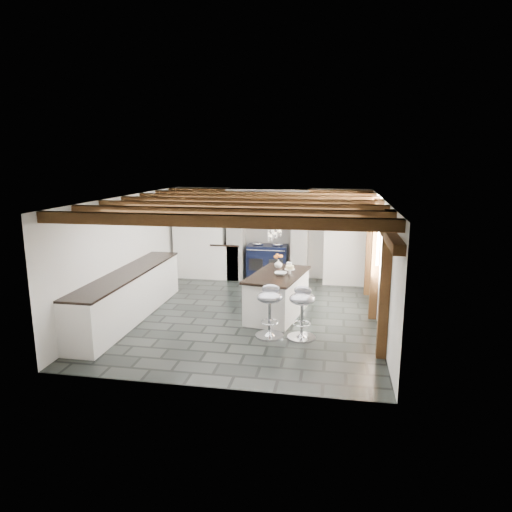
% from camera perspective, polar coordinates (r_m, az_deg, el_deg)
% --- Properties ---
extents(ground, '(6.00, 6.00, 0.00)m').
position_cam_1_polar(ground, '(9.12, -1.06, -7.27)').
color(ground, black).
rests_on(ground, ground).
extents(room_shell, '(6.00, 6.03, 6.00)m').
position_cam_1_polar(room_shell, '(10.30, -2.91, 1.13)').
color(room_shell, white).
rests_on(room_shell, ground).
extents(range_cooker, '(1.00, 0.63, 0.99)m').
position_cam_1_polar(range_cooker, '(11.53, 1.46, -0.72)').
color(range_cooker, black).
rests_on(range_cooker, ground).
extents(kitchen_island, '(1.20, 1.85, 1.13)m').
position_cam_1_polar(kitchen_island, '(8.94, 2.71, -4.76)').
color(kitchen_island, white).
rests_on(kitchen_island, ground).
extents(bar_stool_near, '(0.50, 0.50, 0.90)m').
position_cam_1_polar(bar_stool_near, '(7.81, 5.79, -6.35)').
color(bar_stool_near, silver).
rests_on(bar_stool_near, ground).
extents(bar_stool_far, '(0.49, 0.49, 0.91)m').
position_cam_1_polar(bar_stool_far, '(7.85, 1.73, -6.17)').
color(bar_stool_far, silver).
rests_on(bar_stool_far, ground).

